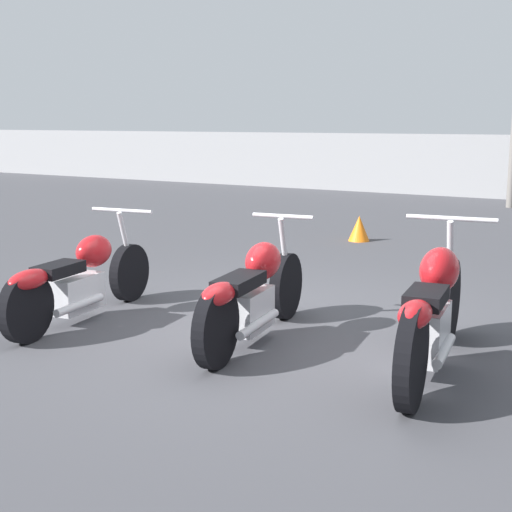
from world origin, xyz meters
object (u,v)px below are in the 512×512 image
at_px(motorcycle_slot_1, 253,293).
at_px(traffic_cone_near, 359,228).
at_px(motorcycle_slot_0, 79,279).
at_px(motorcycle_slot_2, 433,311).

height_order(motorcycle_slot_1, traffic_cone_near, motorcycle_slot_1).
bearing_deg(motorcycle_slot_1, traffic_cone_near, 95.34).
relative_size(motorcycle_slot_0, motorcycle_slot_1, 1.01).
distance_m(motorcycle_slot_0, motorcycle_slot_1, 1.67).
xyz_separation_m(motorcycle_slot_0, traffic_cone_near, (0.48, 5.32, -0.19)).
height_order(motorcycle_slot_0, motorcycle_slot_2, motorcycle_slot_2).
relative_size(motorcycle_slot_1, motorcycle_slot_2, 0.91).
distance_m(motorcycle_slot_1, traffic_cone_near, 5.20).
bearing_deg(motorcycle_slot_1, motorcycle_slot_0, -178.92).
distance_m(motorcycle_slot_1, motorcycle_slot_2, 1.46).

